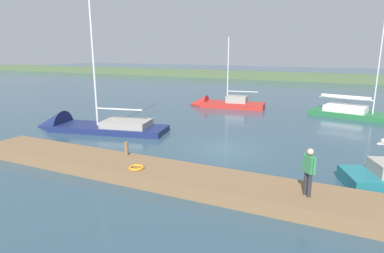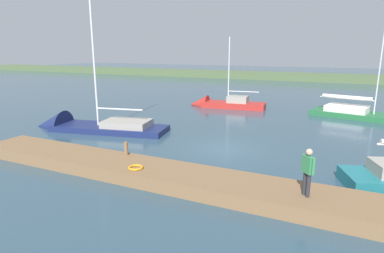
{
  "view_description": "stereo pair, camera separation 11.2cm",
  "coord_description": "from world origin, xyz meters",
  "px_view_note": "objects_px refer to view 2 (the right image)",
  "views": [
    {
      "loc": [
        -5.96,
        17.07,
        5.61
      ],
      "look_at": [
        1.92,
        0.33,
        1.23
      ],
      "focal_mm": 30.29,
      "sensor_mm": 36.0,
      "label": 1
    },
    {
      "loc": [
        -6.06,
        17.02,
        5.61
      ],
      "look_at": [
        1.92,
        0.33,
        1.23
      ],
      "focal_mm": 30.29,
      "sensor_mm": 36.0,
      "label": 2
    }
  ],
  "objects_px": {
    "mooring_post_near": "(126,149)",
    "sailboat_far_left": "(221,105)",
    "sailboat_outer_mooring": "(85,128)",
    "life_ring_buoy": "(136,168)",
    "person_on_dock": "(308,169)"
  },
  "relations": [
    {
      "from": "mooring_post_near",
      "to": "person_on_dock",
      "type": "bearing_deg",
      "value": 173.31
    },
    {
      "from": "life_ring_buoy",
      "to": "sailboat_far_left",
      "type": "height_order",
      "value": "sailboat_far_left"
    },
    {
      "from": "sailboat_far_left",
      "to": "person_on_dock",
      "type": "bearing_deg",
      "value": 112.47
    },
    {
      "from": "sailboat_far_left",
      "to": "mooring_post_near",
      "type": "bearing_deg",
      "value": 89.46
    },
    {
      "from": "sailboat_outer_mooring",
      "to": "sailboat_far_left",
      "type": "bearing_deg",
      "value": -125.05
    },
    {
      "from": "sailboat_far_left",
      "to": "sailboat_outer_mooring",
      "type": "height_order",
      "value": "sailboat_outer_mooring"
    },
    {
      "from": "mooring_post_near",
      "to": "sailboat_far_left",
      "type": "relative_size",
      "value": 0.09
    },
    {
      "from": "life_ring_buoy",
      "to": "person_on_dock",
      "type": "distance_m",
      "value": 7.12
    },
    {
      "from": "mooring_post_near",
      "to": "sailboat_outer_mooring",
      "type": "bearing_deg",
      "value": -33.35
    },
    {
      "from": "sailboat_outer_mooring",
      "to": "person_on_dock",
      "type": "distance_m",
      "value": 17.01
    },
    {
      "from": "person_on_dock",
      "to": "mooring_post_near",
      "type": "bearing_deg",
      "value": -48.93
    },
    {
      "from": "mooring_post_near",
      "to": "sailboat_far_left",
      "type": "distance_m",
      "value": 18.06
    },
    {
      "from": "life_ring_buoy",
      "to": "sailboat_far_left",
      "type": "xyz_separation_m",
      "value": [
        3.26,
        -19.33,
        -0.39
      ]
    },
    {
      "from": "person_on_dock",
      "to": "sailboat_outer_mooring",
      "type": "bearing_deg",
      "value": -62.38
    },
    {
      "from": "mooring_post_near",
      "to": "sailboat_far_left",
      "type": "height_order",
      "value": "sailboat_far_left"
    }
  ]
}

